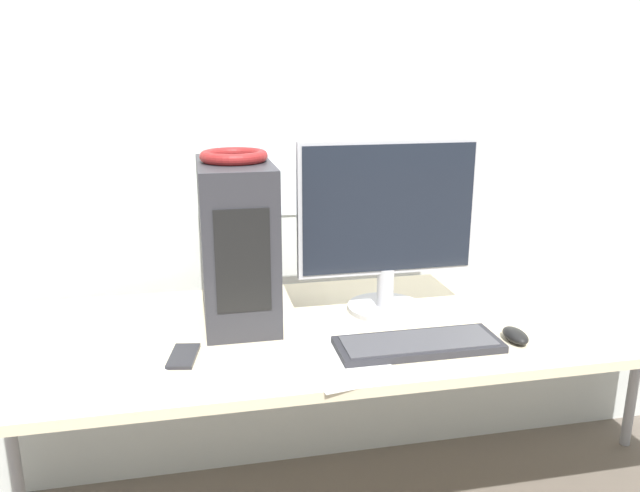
{
  "coord_description": "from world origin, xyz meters",
  "views": [
    {
      "loc": [
        -0.54,
        -1.27,
        1.5
      ],
      "look_at": [
        -0.19,
        0.38,
        1.02
      ],
      "focal_mm": 35.0,
      "sensor_mm": 36.0,
      "label": 1
    }
  ],
  "objects_px": {
    "headphones": "(234,156)",
    "mouse": "(515,335)",
    "keyboard": "(418,344)",
    "monitor_main": "(388,222)",
    "cell_phone": "(183,356)",
    "pc_tower": "(237,242)"
  },
  "relations": [
    {
      "from": "headphones",
      "to": "keyboard",
      "type": "height_order",
      "value": "headphones"
    },
    {
      "from": "headphones",
      "to": "mouse",
      "type": "relative_size",
      "value": 1.85
    },
    {
      "from": "headphones",
      "to": "cell_phone",
      "type": "height_order",
      "value": "headphones"
    },
    {
      "from": "monitor_main",
      "to": "mouse",
      "type": "relative_size",
      "value": 5.27
    },
    {
      "from": "pc_tower",
      "to": "mouse",
      "type": "relative_size",
      "value": 4.53
    },
    {
      "from": "keyboard",
      "to": "mouse",
      "type": "distance_m",
      "value": 0.28
    },
    {
      "from": "pc_tower",
      "to": "cell_phone",
      "type": "relative_size",
      "value": 3.2
    },
    {
      "from": "mouse",
      "to": "cell_phone",
      "type": "bearing_deg",
      "value": 174.8
    },
    {
      "from": "monitor_main",
      "to": "cell_phone",
      "type": "distance_m",
      "value": 0.71
    },
    {
      "from": "monitor_main",
      "to": "keyboard",
      "type": "relative_size",
      "value": 1.23
    },
    {
      "from": "cell_phone",
      "to": "mouse",
      "type": "bearing_deg",
      "value": 5.32
    },
    {
      "from": "headphones",
      "to": "mouse",
      "type": "height_order",
      "value": "headphones"
    },
    {
      "from": "headphones",
      "to": "cell_phone",
      "type": "xyz_separation_m",
      "value": [
        -0.17,
        -0.25,
        -0.48
      ]
    },
    {
      "from": "keyboard",
      "to": "mouse",
      "type": "height_order",
      "value": "mouse"
    },
    {
      "from": "mouse",
      "to": "keyboard",
      "type": "bearing_deg",
      "value": 177.4
    },
    {
      "from": "headphones",
      "to": "monitor_main",
      "type": "relative_size",
      "value": 0.35
    },
    {
      "from": "headphones",
      "to": "mouse",
      "type": "bearing_deg",
      "value": -24.75
    },
    {
      "from": "keyboard",
      "to": "headphones",
      "type": "bearing_deg",
      "value": 144.36
    },
    {
      "from": "pc_tower",
      "to": "keyboard",
      "type": "height_order",
      "value": "pc_tower"
    },
    {
      "from": "headphones",
      "to": "pc_tower",
      "type": "bearing_deg",
      "value": -90.0
    },
    {
      "from": "headphones",
      "to": "cell_phone",
      "type": "bearing_deg",
      "value": -123.31
    },
    {
      "from": "pc_tower",
      "to": "cell_phone",
      "type": "xyz_separation_m",
      "value": [
        -0.17,
        -0.25,
        -0.23
      ]
    }
  ]
}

